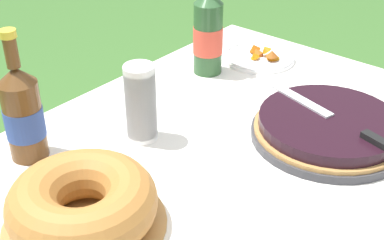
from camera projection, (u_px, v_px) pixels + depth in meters
garden_table at (215, 198)px, 1.20m from camera, size 1.42×0.96×0.74m
tablecloth at (215, 175)px, 1.17m from camera, size 1.43×0.97×0.10m
berry_tart at (328, 128)px, 1.25m from camera, size 0.36×0.36×0.06m
serving_knife at (340, 121)px, 1.21m from camera, size 0.12×0.37×0.01m
bundt_cake at (83, 204)px, 0.98m from camera, size 0.31×0.31×0.10m
cup_stack at (141, 103)px, 1.22m from camera, size 0.07×0.07×0.19m
cider_bottle_green at (208, 33)px, 1.51m from camera, size 0.08×0.08×0.32m
cider_bottle_amber at (23, 113)px, 1.15m from camera, size 0.09×0.09×0.30m
snack_plate_near at (260, 56)px, 1.64m from camera, size 0.22×0.22×0.05m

